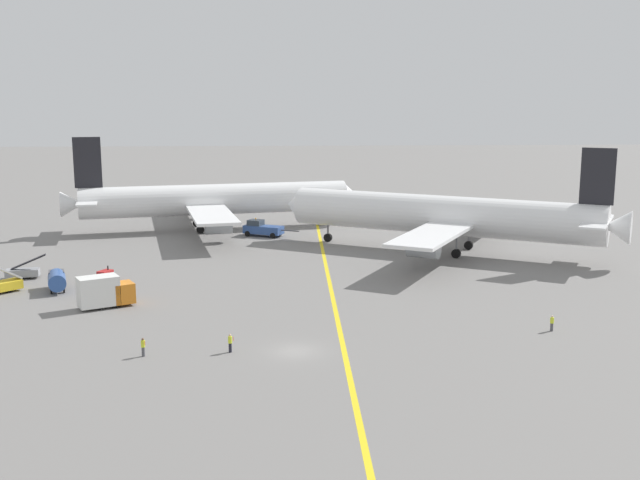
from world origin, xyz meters
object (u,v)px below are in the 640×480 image
Objects in this scene: ground_crew_ramp_agent_by_cones at (143,347)px; airliner_being_pushed at (444,216)px; pushback_tug at (262,229)px; gse_belt_loader_portside at (23,272)px; gse_stair_truck_yellow at (1,284)px; gse_catering_truck_tall at (105,292)px; gse_fuel_bowser_stubby at (57,280)px; gse_gpu_cart_small at (105,275)px; ground_crew_wing_walker_right at (552,323)px; airliner_at_gate_left at (214,200)px; ground_crew_marshaller_foreground at (230,343)px.

airliner_being_pushed is at bearing 50.23° from ground_crew_ramp_agent_by_cones.
gse_belt_loader_portside is (-29.55, -28.01, -0.42)m from pushback_tug.
gse_stair_truck_yellow reaches higher than gse_catering_truck_tall.
pushback_tug is at bearing 55.78° from gse_fuel_bowser_stubby.
gse_catering_truck_tall is 19.39m from gse_belt_loader_portside.
gse_gpu_cart_small is at bearing -12.03° from gse_belt_loader_portside.
gse_belt_loader_portside reaches higher than gse_fuel_bowser_stubby.
pushback_tug reaches higher than ground_crew_wing_walker_right.
gse_catering_truck_tall is 17.61m from ground_crew_ramp_agent_by_cones.
gse_belt_loader_portside is at bearing 133.37° from gse_catering_truck_tall.
ground_crew_wing_walker_right is (52.46, -18.68, -0.52)m from gse_fuel_bowser_stubby.
ground_crew_wing_walker_right is at bearing -86.88° from airliner_being_pushed.
gse_catering_truck_tall is at bearing -27.35° from gse_stair_truck_yellow.
airliner_at_gate_left is 8.07× the size of gse_catering_truck_tall.
ground_crew_ramp_agent_by_cones is at bearing -48.79° from gse_stair_truck_yellow.
gse_fuel_bowser_stubby is at bearing 160.41° from ground_crew_wing_walker_right.
airliner_at_gate_left reaches higher than gse_gpu_cart_small.
gse_stair_truck_yellow is 2.91× the size of ground_crew_wing_walker_right.
gse_fuel_bowser_stubby reaches higher than ground_crew_wing_walker_right.
ground_crew_wing_walker_right is at bearing -25.62° from gse_gpu_cart_small.
gse_catering_truck_tall is 21.19m from ground_crew_marshaller_foreground.
gse_gpu_cart_small is at bearing -105.65° from airliner_at_gate_left.
ground_crew_marshaller_foreground is at bearing -47.26° from gse_catering_truck_tall.
ground_crew_wing_walker_right is at bearing -19.59° from gse_fuel_bowser_stubby.
gse_catering_truck_tall is at bearing -147.57° from airliner_being_pushed.
pushback_tug is at bearing 88.13° from ground_crew_marshaller_foreground.
gse_catering_truck_tall reaches higher than gse_gpu_cart_small.
gse_fuel_bowser_stubby is (-4.65, -4.25, 0.54)m from gse_gpu_cart_small.
gse_belt_loader_portside is at bearing 132.86° from gse_fuel_bowser_stubby.
ground_crew_ramp_agent_by_cones is at bearing -71.42° from gse_gpu_cart_small.
airliner_at_gate_left is 30.12× the size of ground_crew_ramp_agent_by_cones.
gse_stair_truck_yellow is at bearing -160.15° from airliner_being_pushed.
gse_gpu_cart_small is at bearing 108.58° from ground_crew_ramp_agent_by_cones.
airliner_being_pushed reaches higher than gse_belt_loader_portside.
ground_crew_marshaller_foreground is (14.37, -15.55, -0.88)m from gse_catering_truck_tall.
airliner_at_gate_left is 41.39m from airliner_being_pushed.
pushback_tug is 5.48× the size of ground_crew_marshaller_foreground.
gse_catering_truck_tall reaches higher than gse_belt_loader_portside.
airliner_being_pushed is at bearing 19.85° from gse_stair_truck_yellow.
pushback_tug is at bearing 68.89° from gse_catering_truck_tall.
pushback_tug is 59.05m from ground_crew_ramp_agent_by_cones.
gse_stair_truck_yellow reaches higher than ground_crew_marshaller_foreground.
airliner_being_pushed is at bearing 93.12° from ground_crew_wing_walker_right.
gse_gpu_cart_small is at bearing 121.81° from ground_crew_marshaller_foreground.
airliner_being_pushed is 30.90m from pushback_tug.
ground_crew_marshaller_foreground is at bearing -46.91° from gse_fuel_bowser_stubby.
gse_belt_loader_portside is at bearing -166.71° from airliner_being_pushed.
gse_catering_truck_tall is 3.72× the size of ground_crew_marshaller_foreground.
airliner_being_pushed is 29.95× the size of ground_crew_wing_walker_right.
ground_crew_wing_walker_right is at bearing 8.16° from ground_crew_marshaller_foreground.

